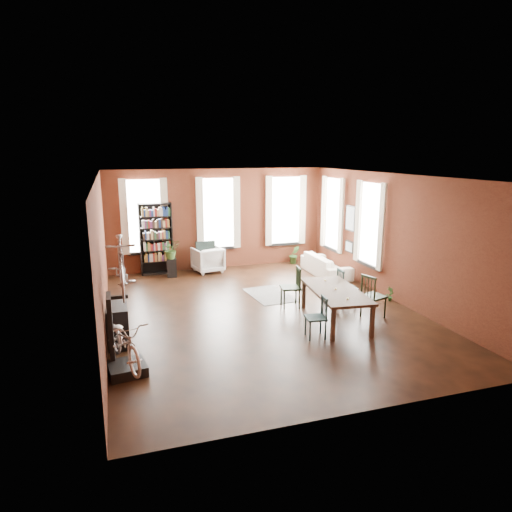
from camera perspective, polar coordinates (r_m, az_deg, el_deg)
name	(u,v)px	position (r m, az deg, el deg)	size (l,w,h in m)	color
room	(264,219)	(11.05, 0.97, 4.66)	(9.00, 9.04, 3.22)	black
dining_table	(335,306)	(10.37, 9.84, -6.14)	(0.99, 2.19, 0.75)	#4F3D2F
dining_chair_a	(316,317)	(9.43, 7.47, -7.62)	(0.40, 0.40, 0.87)	#193437
dining_chair_b	(290,287)	(11.16, 4.31, -3.92)	(0.46, 0.46, 1.00)	black
dining_chair_c	(374,296)	(10.77, 14.49, -4.89)	(0.47, 0.47, 1.01)	black
dining_chair_d	(347,288)	(11.42, 11.31, -3.91)	(0.43, 0.43, 0.93)	#173332
bookshelf	(156,239)	(14.35, -12.37, 2.10)	(1.00, 0.32, 2.20)	black
white_armchair	(208,258)	(14.45, -6.06, -0.29)	(0.85, 0.79, 0.87)	silver
cream_sofa	(326,262)	(14.21, 8.75, -0.72)	(2.08, 0.61, 0.81)	beige
striped_rug	(269,295)	(12.16, 1.69, -4.88)	(0.98, 1.56, 0.01)	black
bike_trainer	(127,369)	(8.36, -15.82, -13.39)	(0.62, 0.62, 0.18)	black
bike_wall_rack	(111,331)	(8.53, -17.69, -8.86)	(0.16, 0.60, 1.30)	black
console_table	(118,325)	(9.46, -16.89, -8.25)	(0.40, 0.80, 0.80)	black
plant_stand	(172,268)	(14.07, -10.49, -1.44)	(0.28, 0.28, 0.57)	black
plant_by_sofa	(294,260)	(15.54, 4.79, -0.44)	(0.34, 0.62, 0.28)	#295321
plant_small	(390,298)	(12.16, 16.38, -5.11)	(0.20, 0.38, 0.14)	#2B6026
bicycle_floor	(123,320)	(7.99, -16.27, -7.74)	(0.56, 0.84, 1.60)	beige
bicycle_hung	(120,247)	(8.11, -16.64, 1.04)	(0.47, 1.00, 1.66)	#A5A8AD
plant_on_stand	(171,251)	(13.93, -10.59, 0.56)	(0.52, 0.57, 0.45)	#365D25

